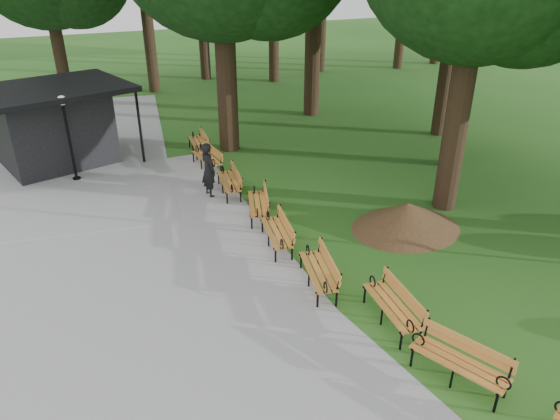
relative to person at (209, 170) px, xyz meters
name	(u,v)px	position (x,y,z in m)	size (l,w,h in m)	color
ground	(339,305)	(0.83, -6.92, -0.92)	(100.00, 100.00, 0.00)	#235819
path	(137,278)	(-3.17, -3.92, -0.89)	(12.00, 38.00, 0.06)	#99999C
person	(209,170)	(0.00, 0.00, 0.00)	(0.67, 0.44, 1.84)	black
kiosk	(53,125)	(-4.29, 5.32, 0.57)	(4.76, 4.14, 2.98)	black
lamp_post	(66,120)	(-3.88, 3.26, 1.27)	(0.32, 0.32, 3.03)	black
dirt_mound	(407,216)	(4.47, -4.60, -0.51)	(2.76, 2.76, 0.82)	#47301C
bench_1	(459,363)	(1.59, -9.87, -0.48)	(1.90, 0.64, 0.88)	orange
bench_2	(392,306)	(1.50, -7.94, -0.48)	(1.90, 0.64, 0.88)	orange
bench_3	(318,271)	(0.72, -6.09, -0.48)	(1.90, 0.64, 0.88)	orange
bench_4	(276,233)	(0.61, -3.95, -0.48)	(1.90, 0.64, 0.88)	orange
bench_5	(257,204)	(0.84, -2.08, -0.48)	(1.90, 0.64, 0.88)	orange
bench_6	(229,181)	(0.64, -0.11, -0.48)	(1.90, 0.64, 0.88)	orange
bench_7	(207,158)	(0.64, 2.30, -0.48)	(1.90, 0.64, 0.88)	orange
bench_8	(198,143)	(0.85, 4.06, -0.48)	(1.90, 0.64, 0.88)	orange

